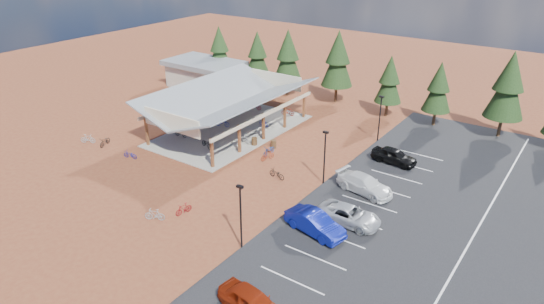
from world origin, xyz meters
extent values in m
plane|color=maroon|center=(0.00, 0.00, 0.00)|extent=(140.00, 140.00, 0.00)
cube|color=black|center=(18.50, 3.00, 0.02)|extent=(27.00, 44.00, 0.04)
cube|color=gray|center=(-10.00, 7.00, 0.05)|extent=(10.60, 18.60, 0.10)
cube|color=#5D291A|center=(-14.60, -1.40, 1.60)|extent=(0.25, 0.25, 3.00)
cube|color=#5D291A|center=(-14.60, 2.80, 1.60)|extent=(0.25, 0.25, 3.00)
cube|color=#5D291A|center=(-14.60, 7.00, 1.60)|extent=(0.25, 0.25, 3.00)
cube|color=#5D291A|center=(-14.60, 11.20, 1.60)|extent=(0.25, 0.25, 3.00)
cube|color=#5D291A|center=(-14.60, 15.40, 1.60)|extent=(0.25, 0.25, 3.00)
cube|color=#5D291A|center=(-5.40, -1.40, 1.60)|extent=(0.25, 0.25, 3.00)
cube|color=#5D291A|center=(-5.40, 2.80, 1.60)|extent=(0.25, 0.25, 3.00)
cube|color=#5D291A|center=(-5.40, 7.00, 1.60)|extent=(0.25, 0.25, 3.00)
cube|color=#5D291A|center=(-5.40, 11.20, 1.60)|extent=(0.25, 0.25, 3.00)
cube|color=#5D291A|center=(-5.40, 15.40, 1.60)|extent=(0.25, 0.25, 3.00)
cube|color=beige|center=(-15.00, 7.00, 3.10)|extent=(0.22, 18.00, 0.35)
cube|color=beige|center=(-5.00, 7.00, 3.10)|extent=(0.22, 18.00, 0.35)
cube|color=slate|center=(-12.90, 7.00, 4.00)|extent=(5.85, 19.40, 2.13)
cube|color=slate|center=(-7.10, 7.00, 4.00)|extent=(5.85, 19.40, 2.13)
cube|color=beige|center=(-10.00, -2.00, 3.90)|extent=(7.50, 0.15, 1.80)
cube|color=beige|center=(-10.00, 16.00, 3.90)|extent=(7.50, 0.15, 1.80)
cube|color=#ADA593|center=(-24.00, 18.00, 1.60)|extent=(10.00, 6.00, 3.20)
cube|color=slate|center=(-24.00, 18.00, 3.55)|extent=(11.00, 7.00, 0.70)
cylinder|color=black|center=(5.00, -10.00, 2.50)|extent=(0.14, 0.14, 5.00)
cube|color=black|center=(5.00, -10.00, 5.05)|extent=(0.50, 0.25, 0.18)
cylinder|color=black|center=(5.00, 2.00, 2.50)|extent=(0.14, 0.14, 5.00)
cube|color=black|center=(5.00, 2.00, 5.05)|extent=(0.50, 0.25, 0.18)
cylinder|color=black|center=(5.00, 14.00, 2.50)|extent=(0.14, 0.14, 5.00)
cube|color=black|center=(5.00, 14.00, 5.05)|extent=(0.50, 0.25, 0.18)
cylinder|color=#4A311A|center=(-5.29, 5.18, 0.45)|extent=(0.60, 0.60, 0.90)
cylinder|color=#4A311A|center=(-3.24, 5.83, 0.45)|extent=(0.60, 0.60, 0.90)
cylinder|color=#382314|center=(-23.95, 21.43, 1.02)|extent=(0.36, 0.36, 2.04)
cone|color=black|center=(-23.95, 21.43, 4.49)|extent=(3.59, 3.59, 4.90)
cone|color=black|center=(-23.95, 21.43, 6.53)|extent=(2.78, 2.78, 3.67)
cylinder|color=#382314|center=(-17.36, 22.02, 1.01)|extent=(0.36, 0.36, 2.01)
cone|color=black|center=(-17.36, 22.02, 4.43)|extent=(3.54, 3.54, 4.83)
cone|color=black|center=(-17.36, 22.02, 6.44)|extent=(2.74, 2.74, 3.62)
cylinder|color=#382314|center=(-11.91, 21.61, 1.12)|extent=(0.36, 0.36, 2.24)
cone|color=black|center=(-11.91, 21.61, 4.92)|extent=(3.94, 3.94, 5.37)
cone|color=black|center=(-11.91, 21.61, 7.16)|extent=(3.04, 3.04, 4.03)
cylinder|color=#382314|center=(-5.06, 22.99, 1.17)|extent=(0.36, 0.36, 2.34)
cone|color=black|center=(-5.06, 22.99, 5.15)|extent=(4.12, 4.12, 5.61)
cone|color=black|center=(-5.06, 22.99, 7.48)|extent=(3.18, 3.18, 4.21)
cylinder|color=#382314|center=(2.62, 21.89, 0.93)|extent=(0.36, 0.36, 1.86)
cone|color=black|center=(2.62, 21.89, 4.08)|extent=(3.27, 3.27, 4.46)
cone|color=black|center=(2.62, 21.89, 5.94)|extent=(2.53, 2.53, 3.34)
cylinder|color=#382314|center=(8.47, 22.18, 0.93)|extent=(0.36, 0.36, 1.86)
cone|color=black|center=(8.47, 22.18, 4.10)|extent=(3.28, 3.28, 4.47)
cone|color=black|center=(8.47, 22.18, 5.96)|extent=(2.53, 2.53, 3.35)
cylinder|color=#382314|center=(15.55, 22.94, 1.18)|extent=(0.36, 0.36, 2.36)
cone|color=black|center=(15.55, 22.94, 5.19)|extent=(4.15, 4.15, 5.66)
cone|color=black|center=(15.55, 22.94, 7.55)|extent=(3.21, 3.21, 4.25)
imported|color=black|center=(-13.30, 2.21, 0.52)|extent=(1.62, 0.63, 0.84)
imported|color=gray|center=(-13.48, 6.10, 0.58)|extent=(1.65, 0.90, 0.96)
imported|color=navy|center=(-11.53, 7.24, 0.56)|extent=(1.87, 1.07, 0.93)
imported|color=maroon|center=(-11.91, 14.12, 0.63)|extent=(1.81, 0.77, 1.05)
imported|color=black|center=(-8.94, 1.62, 0.59)|extent=(1.96, 1.21, 0.97)
imported|color=gray|center=(-6.43, 5.00, 0.54)|extent=(1.52, 0.82, 0.88)
imported|color=navy|center=(-7.65, 10.14, 0.50)|extent=(1.61, 0.89, 0.80)
imported|color=maroon|center=(-7.27, 14.69, 0.61)|extent=(1.75, 0.91, 1.01)
imported|color=black|center=(-18.37, -4.05, 0.49)|extent=(1.29, 1.98, 0.99)
imported|color=#999DA1|center=(-20.46, -4.68, 0.51)|extent=(1.71, 1.22, 1.01)
imported|color=#111891|center=(-13.64, -4.62, 0.41)|extent=(1.65, 0.84, 0.83)
imported|color=maroon|center=(-1.72, -9.11, 0.47)|extent=(0.71, 1.61, 0.94)
imported|color=gray|center=(-2.93, -11.11, 0.50)|extent=(1.71, 1.19, 1.01)
imported|color=navy|center=(-2.67, 4.22, 0.49)|extent=(0.69, 1.89, 0.99)
imported|color=#9E361C|center=(-2.05, 3.10, 0.49)|extent=(0.97, 1.70, 0.99)
imported|color=black|center=(0.95, 0.38, 0.47)|extent=(1.84, 0.84, 0.93)
imported|color=maroon|center=(9.70, -14.88, 0.84)|extent=(4.90, 2.45, 1.60)
imported|color=navy|center=(8.40, -5.32, 0.87)|extent=(5.28, 2.72, 1.66)
imported|color=#A6A9AE|center=(9.92, -2.62, 0.75)|extent=(5.09, 2.36, 1.41)
imported|color=silver|center=(8.77, 2.61, 0.80)|extent=(5.58, 3.09, 1.53)
imported|color=black|center=(8.61, 9.68, 0.80)|extent=(4.60, 2.11, 1.53)
camera|label=1|loc=(23.63, -32.62, 21.15)|focal=32.00mm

